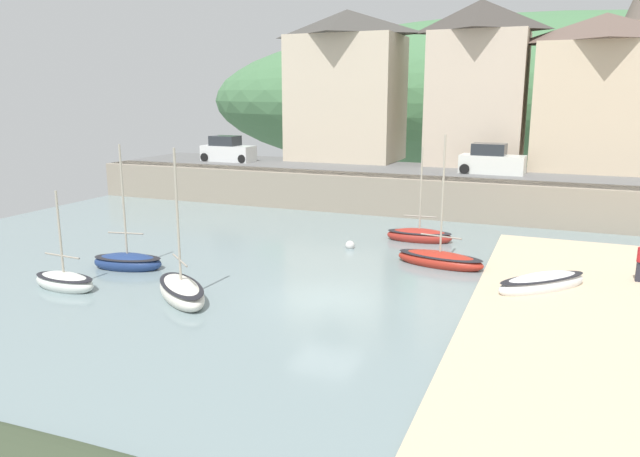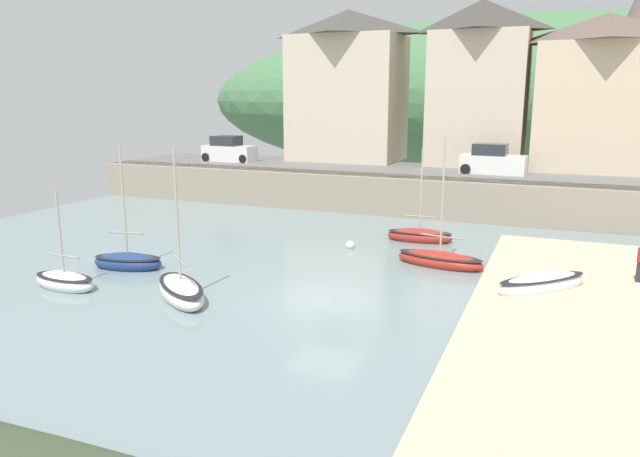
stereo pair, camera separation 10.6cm
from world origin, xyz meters
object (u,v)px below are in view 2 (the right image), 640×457
object	(u,v)px
sailboat_tall_mast	(420,236)
mooring_buoy	(350,245)
waterfront_building_left	(348,86)
sailboat_blue_trim	(128,261)
waterfront_building_right	(601,92)
parked_car_near_slipway	(229,151)
rowboat_small_beached	(542,284)
waterfront_building_centre	(479,83)
sailboat_nearest_shore	(440,260)
parked_car_by_wall	(493,161)
motorboat_with_cabin	(181,291)
sailboat_far_left	(65,281)

from	to	relation	value
sailboat_tall_mast	mooring_buoy	size ratio (longest dim) A/B	11.03
waterfront_building_left	sailboat_blue_trim	distance (m)	25.89
waterfront_building_right	parked_car_near_slipway	size ratio (longest dim) A/B	2.48
rowboat_small_beached	sailboat_blue_trim	bearing A→B (deg)	146.19
waterfront_building_right	sailboat_blue_trim	bearing A→B (deg)	-127.98
waterfront_building_centre	sailboat_nearest_shore	bearing A→B (deg)	-85.96
sailboat_tall_mast	parked_car_near_slipway	bearing A→B (deg)	145.14
waterfront_building_centre	sailboat_tall_mast	distance (m)	16.87
sailboat_blue_trim	rowboat_small_beached	bearing A→B (deg)	0.43
sailboat_blue_trim	rowboat_small_beached	xyz separation A→B (m)	(16.96, 3.50, -0.00)
rowboat_small_beached	mooring_buoy	world-z (taller)	rowboat_small_beached
waterfront_building_centre	parked_car_near_slipway	world-z (taller)	waterfront_building_centre
waterfront_building_left	waterfront_building_right	distance (m)	17.93
waterfront_building_centre	sailboat_blue_trim	distance (m)	28.23
rowboat_small_beached	parked_car_by_wall	bearing A→B (deg)	57.84
sailboat_blue_trim	motorboat_with_cabin	bearing A→B (deg)	-40.23
rowboat_small_beached	mooring_buoy	distance (m)	9.75
sailboat_blue_trim	waterfront_building_centre	bearing A→B (deg)	54.23
sailboat_tall_mast	mooring_buoy	world-z (taller)	sailboat_tall_mast
motorboat_with_cabin	waterfront_building_centre	bearing A→B (deg)	116.20
waterfront_building_right	parked_car_near_slipway	distance (m)	26.77
rowboat_small_beached	sailboat_nearest_shore	bearing A→B (deg)	109.07
sailboat_nearest_shore	motorboat_with_cabin	distance (m)	11.41
waterfront_building_centre	sailboat_blue_trim	xyz separation A→B (m)	(-11.25, -24.64, -7.96)
sailboat_tall_mast	sailboat_far_left	bearing A→B (deg)	-134.93
waterfront_building_right	parked_car_by_wall	size ratio (longest dim) A/B	2.45
waterfront_building_centre	parked_car_by_wall	xyz separation A→B (m)	(1.77, -4.50, -5.05)
sailboat_tall_mast	parked_car_by_wall	size ratio (longest dim) A/B	1.21
waterfront_building_left	sailboat_far_left	xyz separation A→B (m)	(-1.76, -27.83, -7.85)
waterfront_building_right	parked_car_by_wall	world-z (taller)	waterfront_building_right
parked_car_by_wall	sailboat_nearest_shore	bearing A→B (deg)	-88.75
waterfront_building_right	sailboat_blue_trim	world-z (taller)	waterfront_building_right
motorboat_with_cabin	sailboat_blue_trim	bearing A→B (deg)	-168.97
sailboat_far_left	motorboat_with_cabin	world-z (taller)	motorboat_with_cabin
waterfront_building_left	parked_car_near_slipway	xyz separation A→B (m)	(-8.11, -4.50, -4.93)
sailboat_blue_trim	motorboat_with_cabin	xyz separation A→B (m)	(4.56, -2.53, 0.02)
waterfront_building_left	rowboat_small_beached	xyz separation A→B (m)	(15.64, -21.14, -7.84)
sailboat_blue_trim	parked_car_by_wall	size ratio (longest dim) A/B	1.34
motorboat_with_cabin	sailboat_nearest_shore	bearing A→B (deg)	85.29
sailboat_far_left	mooring_buoy	bearing A→B (deg)	54.95
waterfront_building_centre	parked_car_by_wall	bearing A→B (deg)	-68.52
rowboat_small_beached	sailboat_far_left	world-z (taller)	sailboat_far_left
waterfront_building_centre	waterfront_building_right	bearing A→B (deg)	-0.00
rowboat_small_beached	sailboat_tall_mast	distance (m)	8.85
waterfront_building_left	waterfront_building_centre	size ratio (longest dim) A/B	0.98
waterfront_building_centre	sailboat_tall_mast	world-z (taller)	waterfront_building_centre
sailboat_tall_mast	mooring_buoy	bearing A→B (deg)	-140.19
sailboat_tall_mast	parked_car_by_wall	xyz separation A→B (m)	(2.31, 10.36, 2.92)
mooring_buoy	waterfront_building_centre	bearing A→B (deg)	79.11
motorboat_with_cabin	mooring_buoy	distance (m)	10.10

